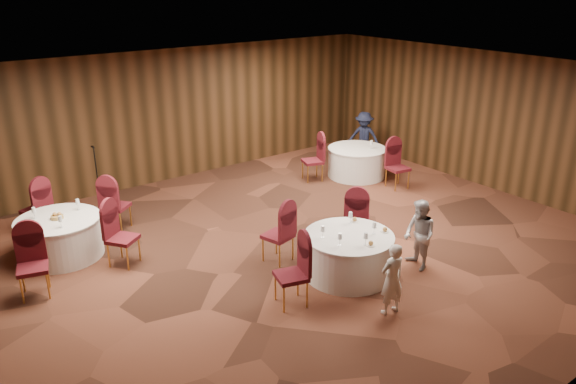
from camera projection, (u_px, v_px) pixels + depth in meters
ground at (286, 253)px, 10.39m from camera, size 12.00×12.00×0.00m
room_shell at (286, 151)px, 9.68m from camera, size 12.00×12.00×12.00m
table_main at (348, 255)px, 9.52m from camera, size 1.52×1.52×0.74m
table_left at (60, 237)px, 10.16m from camera, size 1.49×1.49×0.74m
table_right at (357, 162)px, 14.24m from camera, size 1.47×1.47×0.74m
chairs_main at (311, 241)px, 9.72m from camera, size 2.99×1.92×1.00m
chairs_left at (58, 231)px, 10.11m from camera, size 3.28×3.08×1.00m
chairs_right at (354, 164)px, 13.65m from camera, size 1.92×2.28×1.00m
tabletop_main at (359, 229)px, 9.36m from camera, size 1.10×0.99×0.22m
tabletop_left at (57, 214)px, 10.00m from camera, size 0.83×0.75×0.22m
tabletop_right at (372, 143)px, 14.00m from camera, size 0.08×0.08×0.22m
mic_stand at (99, 194)px, 11.99m from camera, size 0.24×0.24×1.50m
woman_a at (392, 279)px, 8.36m from camera, size 0.45×0.32×1.15m
woman_b at (419, 235)px, 9.66m from camera, size 0.62×0.72×1.25m
man_c at (364, 137)px, 15.26m from camera, size 0.89×1.03×1.38m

